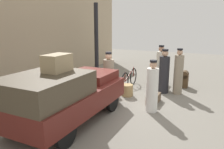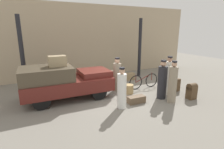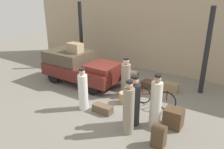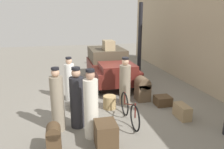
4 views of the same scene
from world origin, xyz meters
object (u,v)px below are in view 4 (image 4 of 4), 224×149
Objects in this scene: wicker_basket at (110,102)px; suitcase_small_leather at (106,135)px; suitcase_tan_flat at (182,111)px; porter_lifting_near_truck at (77,100)px; trunk_umber_medium at (54,138)px; trunk_on_truck_roof at (109,45)px; bicycle at (129,110)px; trunk_wicker_pale at (163,101)px; trunk_large_brown at (76,104)px; truck at (110,65)px; porter_standing_middle at (70,81)px; trunk_barrel_dark at (143,88)px; porter_with_bicycle at (57,102)px; conductor_in_dark_uniform at (125,83)px; porter_carrying_trunk at (91,107)px.

suitcase_small_leather is at bearing -14.73° from wicker_basket.
porter_lifting_near_truck is at bearing -93.88° from suitcase_tan_flat.
trunk_on_truck_roof is at bearing 155.35° from trunk_umber_medium.
trunk_umber_medium is (-0.03, -1.18, 0.06)m from suitcase_small_leather.
wicker_basket is (-1.09, -0.35, -0.16)m from bicycle.
trunk_large_brown is at bearing -98.60° from trunk_wicker_pale.
porter_lifting_near_truck is at bearing -74.34° from trunk_wicker_pale.
truck is 0.89m from trunk_on_truck_roof.
porter_standing_middle reaches higher than truck.
porter_lifting_near_truck is at bearing -59.79° from trunk_barrel_dark.
porter_with_bicycle is 1.13m from trunk_umber_medium.
porter_lifting_near_truck is 1.37m from suitcase_small_leather.
porter_standing_middle is (-2.15, -1.58, 0.35)m from bicycle.
bicycle is at bearing 46.15° from trunk_large_brown.
conductor_in_dark_uniform reaches higher than suitcase_small_leather.
porter_with_bicycle is 3.29× the size of trunk_wicker_pale.
trunk_on_truck_roof is (-3.24, -1.21, 1.53)m from trunk_wicker_pale.
bicycle is 1.36m from porter_carrying_trunk.
porter_carrying_trunk is at bearing -46.38° from trunk_barrel_dark.
porter_lifting_near_truck is at bearing -48.58° from wicker_basket.
bicycle is 2.04m from porter_with_bicycle.
truck is at bearing 179.39° from conductor_in_dark_uniform.
trunk_large_brown is at bearing -115.88° from suitcase_tan_flat.
porter_with_bicycle reaches higher than conductor_in_dark_uniform.
truck is at bearing -158.24° from trunk_wicker_pale.
trunk_wicker_pale is at bearing 20.48° from trunk_on_truck_roof.
wicker_basket is at bearing 49.45° from porter_standing_middle.
trunk_on_truck_roof reaches higher than suitcase_small_leather.
trunk_umber_medium is at bearing -44.11° from conductor_in_dark_uniform.
wicker_basket is 0.61× the size of trunk_umber_medium.
porter_carrying_trunk reaches higher than trunk_barrel_dark.
trunk_wicker_pale is 3.78m from trunk_on_truck_roof.
wicker_basket is at bearing -121.23° from suitcase_tan_flat.
porter_standing_middle is 3.24m from trunk_umber_medium.
porter_standing_middle is at bearing -171.30° from porter_carrying_trunk.
truck is 2.13× the size of porter_with_bicycle.
suitcase_small_leather is at bearing 45.21° from porter_with_bicycle.
suitcase_tan_flat is (0.21, 3.10, -0.57)m from porter_lifting_near_truck.
suitcase_small_leather reaches higher than trunk_wicker_pale.
trunk_barrel_dark is at bearing -158.09° from suitcase_tan_flat.
wicker_basket is 1.13m from trunk_large_brown.
conductor_in_dark_uniform is (-1.93, 1.44, -0.07)m from porter_carrying_trunk.
porter_standing_middle is 1.84× the size of trunk_barrel_dark.
porter_carrying_trunk is 3.12m from trunk_wicker_pale.
porter_with_bicycle is 2.77× the size of suitcase_small_leather.
trunk_barrel_dark is (0.62, 2.56, -0.28)m from porter_standing_middle.
truck is 5.19m from suitcase_small_leather.
trunk_on_truck_roof is (-2.65, -0.68, 1.23)m from trunk_barrel_dark.
bicycle is at bearing 139.33° from suitcase_small_leather.
porter_carrying_trunk is (0.53, -1.17, 0.45)m from bicycle.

